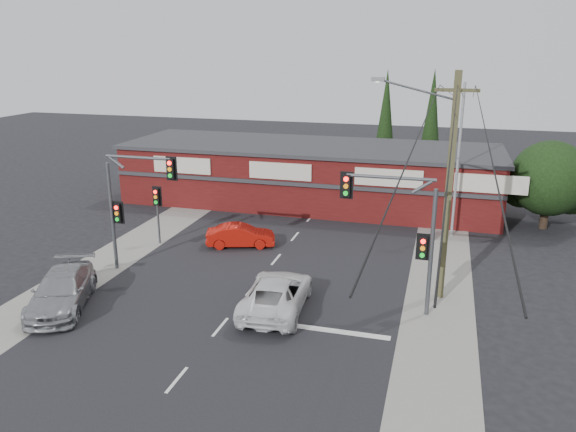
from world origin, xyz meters
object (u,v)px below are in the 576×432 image
(shop_building, at_px, (310,173))
(utility_pole, at_px, (446,181))
(silver_suv, at_px, (62,290))
(white_suv, at_px, (276,294))
(red_sedan, at_px, (241,236))

(shop_building, height_order, utility_pole, utility_pole)
(silver_suv, bearing_deg, white_suv, -7.91)
(utility_pole, bearing_deg, red_sedan, 160.54)
(shop_building, bearing_deg, silver_suv, -107.92)
(white_suv, height_order, red_sedan, white_suv)
(utility_pole, bearing_deg, shop_building, 123.76)
(shop_building, relative_size, utility_pole, 2.73)
(silver_suv, height_order, shop_building, shop_building)
(silver_suv, xyz_separation_m, red_sedan, (4.77, 9.37, -0.14))
(silver_suv, distance_m, red_sedan, 10.52)
(shop_building, distance_m, utility_pole, 17.15)
(silver_suv, relative_size, red_sedan, 1.39)
(white_suv, distance_m, red_sedan, 8.28)
(white_suv, relative_size, shop_building, 0.20)
(white_suv, relative_size, red_sedan, 1.40)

